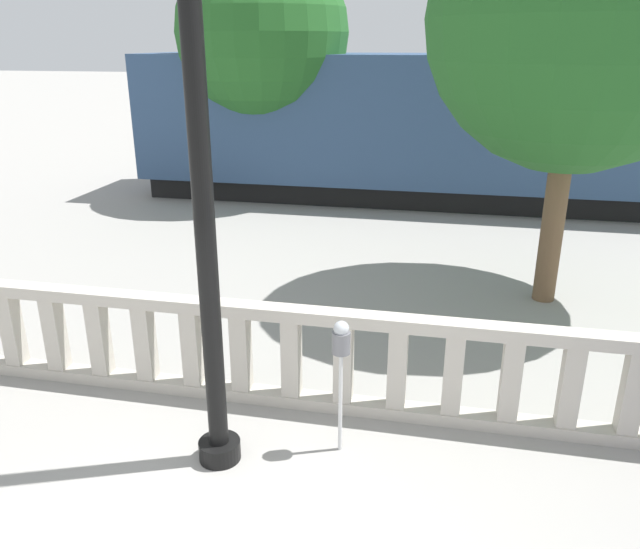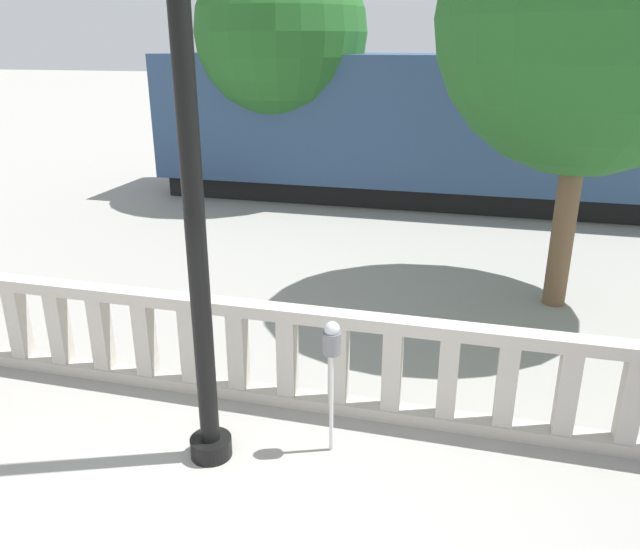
{
  "view_description": "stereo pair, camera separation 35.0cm",
  "coord_description": "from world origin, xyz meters",
  "px_view_note": "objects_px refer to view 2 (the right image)",
  "views": [
    {
      "loc": [
        1.6,
        -3.0,
        3.91
      ],
      "look_at": [
        0.11,
        4.01,
        1.23
      ],
      "focal_mm": 35.0,
      "sensor_mm": 36.0,
      "label": 1
    },
    {
      "loc": [
        1.94,
        -2.91,
        3.91
      ],
      "look_at": [
        0.11,
        4.01,
        1.23
      ],
      "focal_mm": 35.0,
      "sensor_mm": 36.0,
      "label": 2
    }
  ],
  "objects_px": {
    "lamppost": "(194,211)",
    "tree_left": "(593,18)",
    "train_near": "(569,131)",
    "parking_meter": "(332,348)",
    "tree_right": "(281,32)"
  },
  "relations": [
    {
      "from": "tree_left",
      "to": "tree_right",
      "type": "height_order",
      "value": "tree_left"
    },
    {
      "from": "parking_meter",
      "to": "tree_right",
      "type": "height_order",
      "value": "tree_right"
    },
    {
      "from": "lamppost",
      "to": "train_near",
      "type": "xyz_separation_m",
      "value": [
        4.31,
        11.38,
        -0.62
      ]
    },
    {
      "from": "tree_right",
      "to": "lamppost",
      "type": "bearing_deg",
      "value": -75.91
    },
    {
      "from": "lamppost",
      "to": "tree_left",
      "type": "xyz_separation_m",
      "value": [
        3.66,
        5.0,
        1.68
      ]
    },
    {
      "from": "tree_left",
      "to": "train_near",
      "type": "bearing_deg",
      "value": 84.22
    },
    {
      "from": "lamppost",
      "to": "tree_left",
      "type": "bearing_deg",
      "value": 53.75
    },
    {
      "from": "lamppost",
      "to": "tree_left",
      "type": "relative_size",
      "value": 0.84
    },
    {
      "from": "parking_meter",
      "to": "train_near",
      "type": "distance_m",
      "value": 11.46
    },
    {
      "from": "lamppost",
      "to": "parking_meter",
      "type": "height_order",
      "value": "lamppost"
    },
    {
      "from": "parking_meter",
      "to": "tree_right",
      "type": "distance_m",
      "value": 11.62
    },
    {
      "from": "tree_right",
      "to": "parking_meter",
      "type": "bearing_deg",
      "value": -69.75
    },
    {
      "from": "parking_meter",
      "to": "train_near",
      "type": "height_order",
      "value": "train_near"
    },
    {
      "from": "train_near",
      "to": "tree_right",
      "type": "relative_size",
      "value": 3.21
    },
    {
      "from": "lamppost",
      "to": "tree_right",
      "type": "height_order",
      "value": "tree_right"
    }
  ]
}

